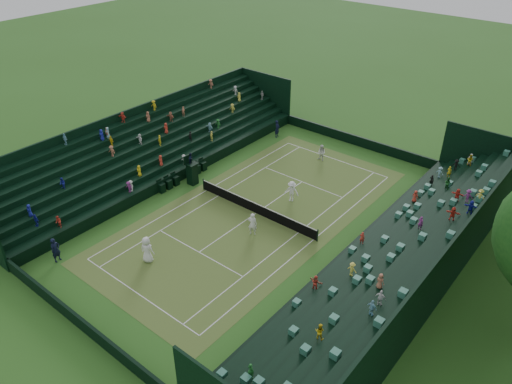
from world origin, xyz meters
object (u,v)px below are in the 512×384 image
(player_far_west, at_px, (322,153))
(player_far_east, at_px, (292,191))
(tennis_net, at_px, (256,208))
(player_near_east, at_px, (253,224))
(umpire_chair, at_px, (192,171))
(player_near_west, at_px, (147,250))

(player_far_west, xyz_separation_m, player_far_east, (1.98, -7.58, 0.11))
(tennis_net, xyz_separation_m, player_near_east, (1.55, -2.30, 0.40))
(umpire_chair, xyz_separation_m, player_far_east, (8.32, 3.18, -0.37))
(umpire_chair, xyz_separation_m, player_near_east, (8.81, -2.42, -0.35))
(player_near_west, bearing_deg, player_far_west, -111.09)
(player_near_east, relative_size, player_far_east, 1.03)
(tennis_net, distance_m, player_far_east, 3.49)
(player_far_west, bearing_deg, tennis_net, -82.18)
(player_near_west, height_order, player_far_east, player_near_west)
(umpire_chair, relative_size, player_near_east, 1.61)
(player_far_west, bearing_deg, player_near_west, -90.17)
(player_near_east, height_order, player_far_west, player_near_east)
(player_near_east, bearing_deg, player_far_west, -104.70)
(tennis_net, distance_m, umpire_chair, 7.30)
(tennis_net, bearing_deg, player_far_east, 72.21)
(tennis_net, height_order, umpire_chair, umpire_chair)
(tennis_net, xyz_separation_m, player_far_west, (-0.92, 10.88, 0.26))
(umpire_chair, relative_size, player_far_east, 1.65)
(tennis_net, xyz_separation_m, umpire_chair, (-7.26, 0.12, 0.75))
(player_far_west, bearing_deg, player_far_east, -72.36)
(umpire_chair, relative_size, player_near_west, 1.49)
(umpire_chair, height_order, player_far_east, umpire_chair)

